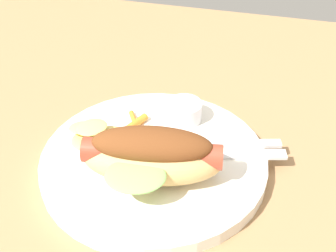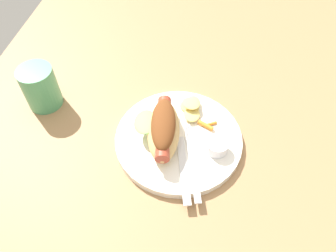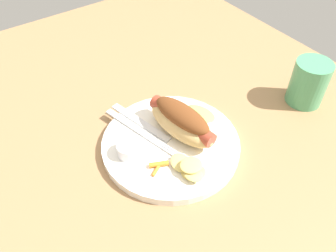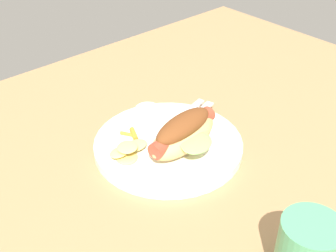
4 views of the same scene
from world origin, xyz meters
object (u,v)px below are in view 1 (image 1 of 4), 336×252
Objects in this scene: sauce_ramekin at (184,111)px; carrot_garnish at (135,122)px; knife at (221,155)px; chips_pile at (94,132)px; plate at (156,163)px; hot_dog at (153,153)px; fork at (208,144)px.

carrot_garnish is (-5.39, -2.42, -0.76)cm from sauce_ramekin.
sauce_ramekin is at bearing -59.98° from knife.
chips_pile is 1.87× the size of carrot_garnish.
sauce_ramekin is at bearing 33.71° from chips_pile.
carrot_garnish is (-3.91, 5.18, 1.22)cm from plate.
hot_dog is at bearing 21.36° from knife.
carrot_garnish is (-4.28, 7.79, -2.58)cm from hot_dog.
carrot_garnish is at bearing -25.16° from fork.
knife is (5.40, -5.61, -1.00)cm from sauce_ramekin.
sauce_ramekin is 1.06× the size of carrot_garnish.
chips_pile is at bearing -35.52° from hot_dog.
hot_dog is 0.90× the size of fork.
carrot_garnish is at bearing 44.43° from chips_pile.
carrot_garnish is at bearing -69.73° from hot_dog.
plate is 1.65× the size of hot_dog.
plate is 6.32cm from fork.
chips_pile is (-9.16, -6.11, -0.22)cm from sauce_ramekin.
sauce_ramekin is 11.01cm from chips_pile.
knife is (6.88, 2.00, 0.98)cm from plate.
chips_pile is (-8.04, 4.10, -2.04)cm from hot_dog.
fork is 2.20cm from knife.
hot_dog is 3.84× the size of carrot_garnish.
hot_dog is 2.06× the size of chips_pile.
plate is 1.48× the size of fork.
sauce_ramekin is at bearing -62.46° from fork.
carrot_garnish is (-10.79, 3.19, 0.24)cm from knife.
carrot_garnish is (-9.12, 1.75, 0.22)cm from fork.
plate is 3.38× the size of chips_pile.
fork is at bearing -137.27° from hot_dog.
sauce_ramekin is 0.29× the size of knife.
plate is 8.01cm from chips_pile.
chips_pile reaches higher than carrot_garnish.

